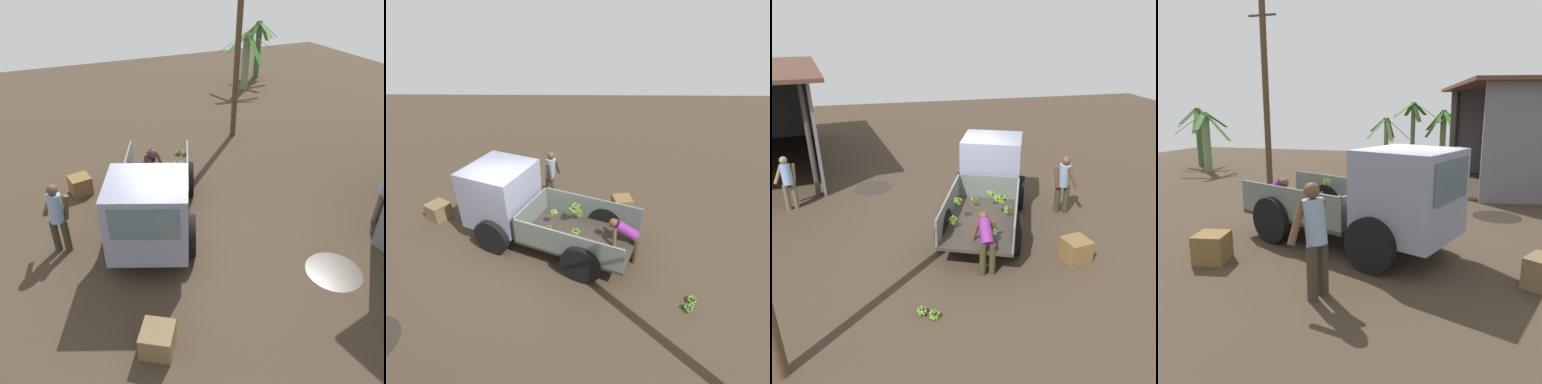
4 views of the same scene
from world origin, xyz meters
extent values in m
plane|color=#3E3224|center=(0.00, 0.00, 0.00)|extent=(36.00, 36.00, 0.00)
cylinder|color=#2B221B|center=(2.40, 2.65, 0.00)|extent=(1.23, 1.23, 0.01)
cube|color=#352D26|center=(-1.70, -0.03, 0.53)|extent=(3.28, 2.67, 0.08)
cube|color=slate|center=(-1.38, 0.74, 0.90)|extent=(2.65, 1.13, 0.66)
cube|color=slate|center=(-2.02, -0.80, 0.90)|extent=(2.65, 1.13, 0.66)
cube|color=slate|center=(-0.41, -0.56, 0.90)|extent=(0.70, 1.61, 0.66)
cube|color=gray|center=(0.44, -0.92, 1.29)|extent=(2.08, 2.15, 1.59)
cube|color=#4C606B|center=(1.17, -1.22, 1.60)|extent=(0.54, 1.25, 0.70)
cylinder|color=black|center=(0.57, 0.00, 0.49)|extent=(0.99, 0.58, 0.98)
cylinder|color=black|center=(-0.11, -1.65, 0.49)|extent=(0.99, 0.58, 0.98)
cylinder|color=black|center=(-1.76, 0.96, 0.49)|extent=(0.99, 0.58, 0.98)
cylinder|color=black|center=(-2.44, -0.69, 0.49)|extent=(0.99, 0.58, 0.98)
sphere|color=#423C2B|center=(-2.78, 0.04, 0.89)|extent=(0.08, 0.08, 0.08)
cylinder|color=olive|center=(-2.81, 0.01, 0.82)|extent=(0.12, 0.12, 0.16)
cylinder|color=#497318|center=(-2.75, -0.02, 0.85)|extent=(0.17, 0.10, 0.10)
cylinder|color=#74A03D|center=(-2.72, 0.02, 0.85)|extent=(0.10, 0.17, 0.10)
cylinder|color=#568E2B|center=(-2.72, 0.07, 0.84)|extent=(0.11, 0.17, 0.11)
cylinder|color=#5CA727|center=(-2.77, 0.09, 0.82)|extent=(0.15, 0.06, 0.15)
cylinder|color=#4A732E|center=(-2.82, 0.09, 0.84)|extent=(0.15, 0.14, 0.11)
cylinder|color=#6BA535|center=(-2.84, 0.03, 0.85)|extent=(0.07, 0.17, 0.10)
sphere|color=brown|center=(-1.03, -0.45, 1.03)|extent=(0.07, 0.07, 0.07)
cylinder|color=#6DB131|center=(-1.02, -0.50, 0.99)|extent=(0.15, 0.05, 0.10)
cylinder|color=#46801D|center=(-0.98, -0.49, 0.99)|extent=(0.13, 0.13, 0.09)
cylinder|color=#649E3D|center=(-0.97, -0.44, 0.98)|extent=(0.07, 0.14, 0.12)
cylinder|color=#4A752B|center=(-0.99, -0.42, 0.97)|extent=(0.12, 0.12, 0.13)
cylinder|color=#5CA127|center=(-1.04, -0.39, 0.99)|extent=(0.15, 0.07, 0.10)
cylinder|color=#669B25|center=(-1.08, -0.42, 0.99)|extent=(0.11, 0.14, 0.09)
cylinder|color=#568D22|center=(-1.07, -0.45, 0.97)|extent=(0.05, 0.13, 0.13)
cylinder|color=#4F7A23|center=(-1.06, -0.48, 0.97)|extent=(0.12, 0.12, 0.13)
sphere|color=#4E4733|center=(-1.92, 0.75, 0.84)|extent=(0.08, 0.08, 0.08)
cylinder|color=olive|center=(-1.98, 0.74, 0.77)|extent=(0.07, 0.17, 0.16)
cylinder|color=olive|center=(-1.96, 0.69, 0.80)|extent=(0.18, 0.15, 0.11)
cylinder|color=#60AA27|center=(-1.89, 0.70, 0.77)|extent=(0.16, 0.11, 0.17)
cylinder|color=#6DB025|center=(-1.86, 0.74, 0.76)|extent=(0.07, 0.16, 0.18)
cylinder|color=#5A8136|center=(-1.84, 0.79, 0.80)|extent=(0.13, 0.19, 0.10)
cylinder|color=#73A736|center=(-1.90, 0.82, 0.77)|extent=(0.17, 0.08, 0.17)
cylinder|color=olive|center=(-1.97, 0.80, 0.78)|extent=(0.14, 0.16, 0.16)
sphere|color=#49422F|center=(-1.60, -0.55, 1.15)|extent=(0.09, 0.09, 0.09)
cylinder|color=olive|center=(-1.56, -0.51, 1.07)|extent=(0.16, 0.15, 0.18)
cylinder|color=#507D19|center=(-1.61, -0.50, 1.06)|extent=(0.18, 0.08, 0.19)
cylinder|color=#5F9621|center=(-1.65, -0.51, 1.07)|extent=(0.16, 0.16, 0.18)
cylinder|color=#5AA125|center=(-1.66, -0.56, 1.06)|extent=(0.05, 0.17, 0.19)
cylinder|color=#5D8D1E|center=(-1.65, -0.61, 1.08)|extent=(0.18, 0.16, 0.16)
cylinder|color=#598C22|center=(-1.60, -0.62, 1.07)|extent=(0.18, 0.05, 0.18)
cylinder|color=#4F7A2F|center=(-1.54, -0.61, 1.10)|extent=(0.17, 0.19, 0.13)
cylinder|color=#71A242|center=(-1.54, -0.55, 1.07)|extent=(0.07, 0.18, 0.18)
sphere|color=#413A2A|center=(-0.91, -0.02, 0.83)|extent=(0.06, 0.06, 0.06)
cylinder|color=#5A8236|center=(-0.89, 0.03, 0.80)|extent=(0.14, 0.08, 0.08)
cylinder|color=#6CA329|center=(-0.93, 0.03, 0.80)|extent=(0.14, 0.09, 0.08)
cylinder|color=#538B23|center=(-0.96, 0.00, 0.79)|extent=(0.08, 0.13, 0.10)
cylinder|color=#597B2E|center=(-0.96, -0.04, 0.79)|extent=(0.09, 0.13, 0.09)
cylinder|color=olive|center=(-0.91, -0.07, 0.79)|extent=(0.13, 0.04, 0.09)
cylinder|color=#5DAB27|center=(-0.88, -0.05, 0.78)|extent=(0.11, 0.10, 0.12)
cylinder|color=#608E3E|center=(-0.88, -0.01, 0.77)|extent=(0.05, 0.11, 0.13)
sphere|color=brown|center=(-1.70, -0.69, 0.86)|extent=(0.07, 0.07, 0.07)
cylinder|color=#77B04A|center=(-1.67, -0.66, 0.79)|extent=(0.13, 0.12, 0.16)
cylinder|color=#699E2B|center=(-1.72, -0.65, 0.79)|extent=(0.14, 0.12, 0.15)
cylinder|color=#5E9B23|center=(-1.74, -0.71, 0.79)|extent=(0.09, 0.15, 0.15)
cylinder|color=#578B1D|center=(-1.69, -0.76, 0.81)|extent=(0.17, 0.06, 0.13)
cylinder|color=#4D7627|center=(-1.63, -0.71, 0.81)|extent=(0.09, 0.17, 0.12)
sphere|color=brown|center=(-1.54, -0.49, 1.10)|extent=(0.07, 0.07, 0.07)
cylinder|color=#567E32|center=(-1.48, -0.51, 1.04)|extent=(0.08, 0.16, 0.14)
cylinder|color=#508C29|center=(-1.48, -0.44, 1.06)|extent=(0.15, 0.15, 0.10)
cylinder|color=#6AA838|center=(-1.53, -0.43, 1.05)|extent=(0.17, 0.06, 0.13)
cylinder|color=#609439|center=(-1.58, -0.45, 1.04)|extent=(0.14, 0.14, 0.14)
cylinder|color=#4F7B1A|center=(-1.61, -0.51, 1.06)|extent=(0.07, 0.18, 0.11)
cylinder|color=#4F7333|center=(-1.57, -0.56, 1.06)|extent=(0.17, 0.11, 0.11)
cylinder|color=olive|center=(-1.51, -0.56, 1.05)|extent=(0.17, 0.11, 0.12)
sphere|color=brown|center=(-1.63, 0.57, 1.19)|extent=(0.08, 0.08, 0.08)
cylinder|color=#619325|center=(-1.61, 0.63, 1.15)|extent=(0.17, 0.09, 0.09)
cylinder|color=olive|center=(-1.68, 0.59, 1.13)|extent=(0.11, 0.14, 0.14)
cylinder|color=#569330|center=(-1.68, 0.54, 1.12)|extent=(0.10, 0.14, 0.14)
cylinder|color=#66A424|center=(-1.62, 0.50, 1.14)|extent=(0.17, 0.07, 0.10)
cylinder|color=#588E2B|center=(-1.57, 0.55, 1.14)|extent=(0.07, 0.16, 0.12)
cube|color=slate|center=(6.13, 4.86, 1.79)|extent=(8.25, 1.51, 3.58)
cylinder|color=#3F3833|center=(2.18, 4.38, 1.79)|extent=(0.16, 0.16, 3.58)
cylinder|color=#342F22|center=(-0.72, -2.83, 0.42)|extent=(0.21, 0.21, 0.85)
cylinder|color=#342F22|center=(-0.64, -2.60, 0.42)|extent=(0.21, 0.21, 0.85)
cylinder|color=#7E99B4|center=(-0.72, -2.70, 1.18)|extent=(0.47, 0.43, 0.69)
sphere|color=brown|center=(-0.76, -2.68, 1.62)|extent=(0.24, 0.24, 0.24)
cylinder|color=brown|center=(-0.94, -2.84, 1.17)|extent=(0.23, 0.37, 0.62)
cylinder|color=brown|center=(-0.72, -2.48, 1.14)|extent=(0.18, 0.24, 0.64)
cylinder|color=#38321A|center=(-3.11, 0.33, 0.38)|extent=(0.16, 0.16, 0.75)
cylinder|color=#38321A|center=(-3.13, 0.12, 0.38)|extent=(0.16, 0.16, 0.75)
cylinder|color=#6E2474|center=(-2.87, 0.21, 0.91)|extent=(0.67, 0.33, 0.55)
sphere|color=brown|center=(-2.53, 0.18, 1.13)|extent=(0.21, 0.21, 0.21)
cylinder|color=brown|center=(-2.57, 0.37, 0.78)|extent=(0.12, 0.26, 0.56)
cylinder|color=brown|center=(-2.64, 0.00, 0.77)|extent=(0.11, 0.18, 0.56)
cylinder|color=brown|center=(1.27, 5.11, 0.39)|extent=(0.20, 0.20, 0.79)
cylinder|color=brown|center=(1.35, 4.90, 0.39)|extent=(0.20, 0.20, 0.79)
cylinder|color=#7895C0|center=(1.35, 5.02, 1.09)|extent=(0.44, 0.40, 0.65)
sphere|color=#8C6746|center=(1.40, 5.04, 1.51)|extent=(0.22, 0.22, 0.22)
cylinder|color=#8C6746|center=(1.42, 5.26, 1.08)|extent=(0.21, 0.35, 0.57)
cylinder|color=#8C6746|center=(1.47, 4.85, 1.06)|extent=(0.15, 0.18, 0.59)
sphere|color=#4A4230|center=(-4.21, 1.57, 0.12)|extent=(0.07, 0.07, 0.07)
cylinder|color=olive|center=(-4.18, 1.51, 0.08)|extent=(0.16, 0.10, 0.10)
cylinder|color=#518C29|center=(-4.16, 1.55, 0.07)|extent=(0.10, 0.15, 0.13)
cylinder|color=#4A8019|center=(-4.15, 1.59, 0.07)|extent=(0.08, 0.15, 0.12)
cylinder|color=#739C45|center=(-4.19, 1.63, 0.07)|extent=(0.16, 0.09, 0.12)
cylinder|color=olive|center=(-4.23, 1.63, 0.07)|extent=(0.15, 0.10, 0.12)
cylinder|color=#59842B|center=(-4.26, 1.60, 0.07)|extent=(0.10, 0.16, 0.11)
cylinder|color=#50871D|center=(-4.26, 1.56, 0.06)|extent=(0.08, 0.15, 0.13)
cylinder|color=#557F23|center=(-4.23, 1.51, 0.08)|extent=(0.16, 0.09, 0.10)
sphere|color=brown|center=(-4.07, 1.79, 0.14)|extent=(0.07, 0.07, 0.07)
cylinder|color=#567834|center=(-4.13, 1.82, 0.11)|extent=(0.12, 0.17, 0.10)
cylinder|color=#67A124|center=(-4.11, 1.76, 0.08)|extent=(0.13, 0.14, 0.15)
cylinder|color=olive|center=(-4.08, 1.72, 0.10)|extent=(0.17, 0.06, 0.11)
cylinder|color=#609630|center=(-4.03, 1.77, 0.08)|extent=(0.09, 0.14, 0.15)
cylinder|color=#4B871C|center=(-4.02, 1.82, 0.09)|extent=(0.13, 0.16, 0.13)
cylinder|color=#527C32|center=(-4.08, 1.84, 0.08)|extent=(0.15, 0.06, 0.15)
cube|color=brown|center=(-3.04, -1.93, 0.27)|extent=(0.65, 0.65, 0.54)
cube|color=brown|center=(2.68, -1.53, 0.25)|extent=(0.78, 0.78, 0.51)
camera|label=1|loc=(6.65, -2.59, 5.95)|focal=35.00mm
camera|label=2|loc=(-1.78, 6.05, 5.50)|focal=28.00mm
camera|label=3|loc=(-9.66, 2.26, 5.00)|focal=35.00mm
camera|label=4|loc=(1.12, -7.58, 2.73)|focal=35.00mm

